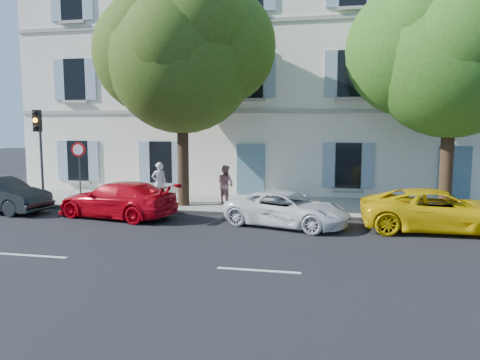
% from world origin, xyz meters
% --- Properties ---
extents(ground, '(90.00, 90.00, 0.00)m').
position_xyz_m(ground, '(0.00, 0.00, 0.00)').
color(ground, black).
extents(sidewalk, '(36.00, 4.50, 0.15)m').
position_xyz_m(sidewalk, '(0.00, 4.45, 0.07)').
color(sidewalk, '#A09E96').
rests_on(sidewalk, ground).
extents(kerb, '(36.00, 0.16, 0.16)m').
position_xyz_m(kerb, '(0.00, 2.28, 0.08)').
color(kerb, '#9E998E').
rests_on(kerb, ground).
extents(building, '(28.00, 7.00, 12.00)m').
position_xyz_m(building, '(0.00, 10.20, 6.00)').
color(building, white).
rests_on(building, ground).
extents(car_dark_sedan, '(4.30, 2.03, 1.36)m').
position_xyz_m(car_dark_sedan, '(-11.13, 1.17, 0.68)').
color(car_dark_sedan, black).
rests_on(car_dark_sedan, ground).
extents(car_red_coupe, '(4.87, 2.75, 1.33)m').
position_xyz_m(car_red_coupe, '(-6.14, 1.12, 0.67)').
color(car_red_coupe, '#BF0512').
rests_on(car_red_coupe, ground).
extents(car_white_coupe, '(4.56, 3.03, 1.16)m').
position_xyz_m(car_white_coupe, '(0.13, 0.96, 0.58)').
color(car_white_coupe, white).
rests_on(car_white_coupe, ground).
extents(car_yellow_supercar, '(4.92, 2.36, 1.35)m').
position_xyz_m(car_yellow_supercar, '(4.96, 1.22, 0.68)').
color(car_yellow_supercar, yellow).
rests_on(car_yellow_supercar, ground).
extents(tree_left, '(5.78, 5.78, 8.96)m').
position_xyz_m(tree_left, '(-4.34, 3.35, 5.92)').
color(tree_left, '#3A2819').
rests_on(tree_left, sidewalk).
extents(tree_right, '(5.65, 5.65, 8.71)m').
position_xyz_m(tree_right, '(5.57, 3.36, 5.74)').
color(tree_right, '#3A2819').
rests_on(tree_right, sidewalk).
extents(traffic_light, '(0.30, 0.44, 3.86)m').
position_xyz_m(traffic_light, '(-10.50, 2.90, 2.94)').
color(traffic_light, '#383A3D').
rests_on(traffic_light, sidewalk).
extents(road_sign, '(0.58, 0.11, 2.53)m').
position_xyz_m(road_sign, '(-8.64, 2.80, 1.97)').
color(road_sign, '#383A3D').
rests_on(road_sign, sidewalk).
extents(pedestrian_a, '(0.74, 0.71, 1.71)m').
position_xyz_m(pedestrian_a, '(-5.46, 3.52, 1.01)').
color(pedestrian_a, silver).
rests_on(pedestrian_a, sidewalk).
extents(pedestrian_b, '(0.97, 0.91, 1.59)m').
position_xyz_m(pedestrian_b, '(-2.80, 4.20, 0.94)').
color(pedestrian_b, '#AA6D6D').
rests_on(pedestrian_b, sidewalk).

